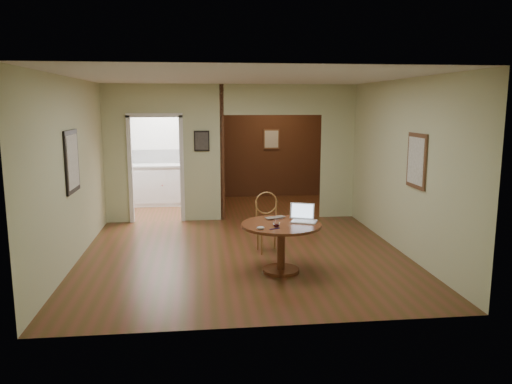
{
  "coord_description": "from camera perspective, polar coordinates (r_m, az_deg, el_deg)",
  "views": [
    {
      "loc": [
        -0.67,
        -7.38,
        2.31
      ],
      "look_at": [
        0.16,
        -0.2,
        1.04
      ],
      "focal_mm": 35.0,
      "sensor_mm": 36.0,
      "label": 1
    }
  ],
  "objects": [
    {
      "name": "mouse",
      "position": [
        6.55,
        0.52,
        -4.12
      ],
      "size": [
        0.11,
        0.06,
        0.04
      ],
      "primitive_type": "ellipsoid",
      "rotation": [
        0.0,
        0.0,
        -0.03
      ],
      "color": "silver",
      "rests_on": "dining_table"
    },
    {
      "name": "closed_laptop",
      "position": [
        7.14,
        2.4,
        -3.03
      ],
      "size": [
        0.36,
        0.3,
        0.02
      ],
      "primitive_type": "imported",
      "rotation": [
        0.0,
        0.0,
        0.41
      ],
      "color": "#B3B2B7",
      "rests_on": "dining_table"
    },
    {
      "name": "chair",
      "position": [
        7.91,
        1.33,
        -3.06
      ],
      "size": [
        0.44,
        0.44,
        0.94
      ],
      "rotation": [
        0.0,
        0.0,
        0.1
      ],
      "color": "#9A5B36",
      "rests_on": "ground"
    },
    {
      "name": "room_shell",
      "position": [
        10.53,
        -5.5,
        4.38
      ],
      "size": [
        5.2,
        7.5,
        5.0
      ],
      "color": "silver",
      "rests_on": "ground"
    },
    {
      "name": "floor",
      "position": [
        7.77,
        -1.38,
        -7.31
      ],
      "size": [
        5.0,
        5.0,
        0.0
      ],
      "primitive_type": "plane",
      "color": "#4B3215",
      "rests_on": "ground"
    },
    {
      "name": "wine_glass",
      "position": [
        6.68,
        2.35,
        -3.6
      ],
      "size": [
        0.09,
        0.09,
        0.1
      ],
      "primitive_type": null,
      "color": "white",
      "rests_on": "dining_table"
    },
    {
      "name": "open_laptop",
      "position": [
        7.04,
        5.42,
        -2.81
      ],
      "size": [
        0.41,
        0.41,
        0.24
      ],
      "rotation": [
        0.0,
        0.0,
        -0.37
      ],
      "color": "silver",
      "rests_on": "dining_table"
    },
    {
      "name": "dining_table",
      "position": [
        6.92,
        2.89,
        -5.08
      ],
      "size": [
        1.1,
        1.1,
        0.69
      ],
      "rotation": [
        0.0,
        0.0,
        0.1
      ],
      "color": "brown",
      "rests_on": "ground"
    },
    {
      "name": "pen",
      "position": [
        6.59,
        2.14,
        -4.22
      ],
      "size": [
        0.15,
        0.07,
        0.01
      ],
      "primitive_type": "cylinder",
      "rotation": [
        0.0,
        1.57,
        0.42
      ],
      "color": "#0D0C57",
      "rests_on": "dining_table"
    },
    {
      "name": "grocery_bag",
      "position": [
        11.65,
        -6.98,
        3.95
      ],
      "size": [
        0.38,
        0.34,
        0.31
      ],
      "primitive_type": "ellipsoid",
      "rotation": [
        0.0,
        0.0,
        0.28
      ],
      "color": "#C0A98C",
      "rests_on": "kitchen_cabinet"
    },
    {
      "name": "kitchen_cabinet",
      "position": [
        11.75,
        -9.85,
        0.85
      ],
      "size": [
        2.06,
        0.6,
        0.94
      ],
      "color": "white",
      "rests_on": "ground"
    }
  ]
}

